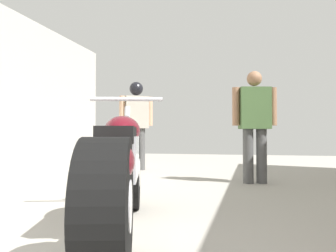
{
  "coord_description": "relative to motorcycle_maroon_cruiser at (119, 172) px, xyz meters",
  "views": [
    {
      "loc": [
        0.89,
        -0.17,
        0.71
      ],
      "look_at": [
        -0.05,
        3.73,
        0.82
      ],
      "focal_mm": 36.83,
      "sensor_mm": 36.0,
      "label": 1
    }
  ],
  "objects": [
    {
      "name": "mechanic_with_helmet",
      "position": [
        -1.37,
        4.39,
        0.64
      ],
      "size": [
        0.65,
        0.5,
        1.81
      ],
      "color": "#4C4C4C",
      "rests_on": "ground_plane"
    },
    {
      "name": "ground_plane",
      "position": [
        0.04,
        1.58,
        -0.44
      ],
      "size": [
        18.01,
        18.01,
        0.0
      ],
      "primitive_type": "plane",
      "color": "#A8A399"
    },
    {
      "name": "motorcycle_maroon_cruiser",
      "position": [
        0.0,
        0.0,
        0.0
      ],
      "size": [
        0.98,
        2.26,
        1.07
      ],
      "color": "black",
      "rests_on": "ground_plane"
    },
    {
      "name": "mechanic_in_blue",
      "position": [
        0.98,
        2.93,
        0.5
      ],
      "size": [
        0.67,
        0.35,
        1.67
      ],
      "color": "#4C4C4C",
      "rests_on": "ground_plane"
    }
  ]
}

